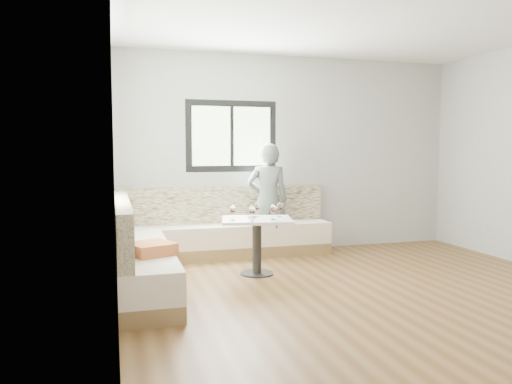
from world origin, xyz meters
TOP-DOWN VIEW (x-y plane):
  - room at (-0.08, 0.08)m, footprint 5.01×5.01m
  - banquette at (-1.59, 1.63)m, footprint 2.90×2.80m
  - table at (-0.91, 1.19)m, footprint 0.92×0.79m
  - person at (-0.48, 2.13)m, footprint 0.62×0.47m
  - olive_ramekin at (-0.97, 1.21)m, footprint 0.09×0.09m
  - wine_glass_a at (-1.21, 1.12)m, footprint 0.08×0.08m
  - wine_glass_b at (-1.03, 0.99)m, footprint 0.08×0.08m
  - wine_glass_c at (-0.75, 1.05)m, footprint 0.08×0.08m
  - wine_glass_d at (-0.87, 1.32)m, footprint 0.08×0.08m
  - wine_glass_e at (-0.61, 1.25)m, footprint 0.08×0.08m

SIDE VIEW (x-z plane):
  - banquette at x=-1.59m, z-range -0.14..0.81m
  - table at x=-0.91m, z-range 0.16..0.83m
  - olive_ramekin at x=-0.97m, z-range 0.66..0.70m
  - person at x=-0.48m, z-range 0.00..1.55m
  - wine_glass_a at x=-1.21m, z-range 0.70..0.87m
  - wine_glass_b at x=-1.03m, z-range 0.70..0.87m
  - wine_glass_c at x=-0.75m, z-range 0.70..0.87m
  - wine_glass_d at x=-0.87m, z-range 0.70..0.87m
  - wine_glass_e at x=-0.61m, z-range 0.70..0.87m
  - room at x=-0.08m, z-range 0.01..2.82m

